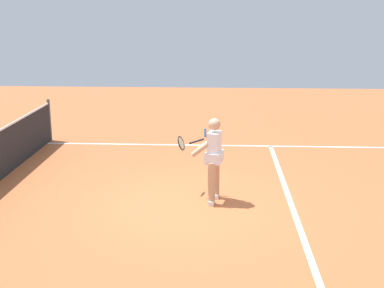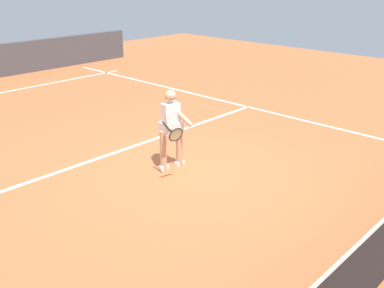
{
  "view_description": "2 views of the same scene",
  "coord_description": "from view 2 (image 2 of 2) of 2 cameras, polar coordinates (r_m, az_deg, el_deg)",
  "views": [
    {
      "loc": [
        -9.02,
        -0.5,
        3.47
      ],
      "look_at": [
        0.47,
        -0.0,
        1.0
      ],
      "focal_mm": 49.74,
      "sensor_mm": 36.0,
      "label": 1
    },
    {
      "loc": [
        5.79,
        5.43,
        3.62
      ],
      "look_at": [
        0.43,
        0.37,
        0.77
      ],
      "focal_mm": 42.21,
      "sensor_mm": 36.0,
      "label": 2
    }
  ],
  "objects": [
    {
      "name": "tennis_player",
      "position": [
        8.54,
        -2.63,
        2.21
      ],
      "size": [
        0.92,
        0.9,
        1.55
      ],
      "color": "tan",
      "rests_on": "ground"
    },
    {
      "name": "sideline_left_marking",
      "position": [
        11.93,
        14.1,
        2.88
      ],
      "size": [
        0.1,
        19.85,
        0.01
      ],
      "primitive_type": "cube",
      "color": "white",
      "rests_on": "ground"
    },
    {
      "name": "service_line_marking",
      "position": [
        9.96,
        -7.51,
        -0.3
      ],
      "size": [
        8.39,
        0.1,
        0.01
      ],
      "primitive_type": "cube",
      "color": "white",
      "rests_on": "ground"
    },
    {
      "name": "ground_plane",
      "position": [
        8.72,
        0.16,
        -3.34
      ],
      "size": [
        28.41,
        28.41,
        0.0
      ],
      "primitive_type": "plane",
      "color": "#C66638"
    }
  ]
}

